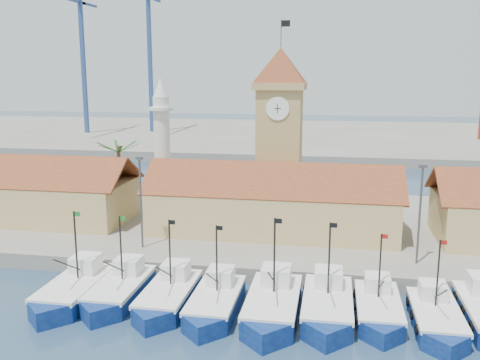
% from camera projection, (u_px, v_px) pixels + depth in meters
% --- Properties ---
extents(ground, '(400.00, 400.00, 0.00)m').
position_uv_depth(ground, '(241.00, 327.00, 39.43)').
color(ground, '#1C3A4C').
rests_on(ground, ground).
extents(quay, '(140.00, 32.00, 1.50)m').
position_uv_depth(quay, '(277.00, 226.00, 62.44)').
color(quay, gray).
rests_on(quay, ground).
extents(terminal, '(240.00, 80.00, 2.00)m').
position_uv_depth(terminal, '(310.00, 137.00, 145.39)').
color(terminal, gray).
rests_on(terminal, ground).
extents(boat_0, '(3.76, 10.30, 7.80)m').
position_uv_depth(boat_0, '(73.00, 292.00, 43.74)').
color(boat_0, navy).
rests_on(boat_0, ground).
extents(boat_1, '(3.56, 9.75, 7.38)m').
position_uv_depth(boat_1, '(119.00, 292.00, 43.80)').
color(boat_1, navy).
rests_on(boat_1, ground).
extents(boat_2, '(3.57, 9.78, 7.40)m').
position_uv_depth(boat_2, '(168.00, 298.00, 42.67)').
color(boat_2, navy).
rests_on(boat_2, ground).
extents(boat_3, '(3.51, 9.61, 7.27)m').
position_uv_depth(boat_3, '(215.00, 304.00, 41.50)').
color(boat_3, navy).
rests_on(boat_3, ground).
extents(boat_4, '(3.90, 10.68, 8.08)m').
position_uv_depth(boat_4, '(272.00, 308.00, 40.77)').
color(boat_4, navy).
rests_on(boat_4, ground).
extents(boat_5, '(3.74, 10.24, 7.75)m').
position_uv_depth(boat_5, '(327.00, 308.00, 40.70)').
color(boat_5, navy).
rests_on(boat_5, ground).
extents(boat_6, '(3.33, 9.13, 6.91)m').
position_uv_depth(boat_6, '(379.00, 311.00, 40.49)').
color(boat_6, navy).
rests_on(boat_6, ground).
extents(boat_7, '(3.36, 9.20, 6.96)m').
position_uv_depth(boat_7, '(437.00, 320.00, 38.94)').
color(boat_7, navy).
rests_on(boat_7, ground).
extents(hall_left, '(31.20, 10.13, 7.61)m').
position_uv_depth(hall_left, '(5.00, 196.00, 63.39)').
color(hall_left, tan).
rests_on(hall_left, quay).
extents(hall_center, '(27.04, 10.13, 7.61)m').
position_uv_depth(hall_center, '(273.00, 208.00, 57.94)').
color(hall_center, tan).
rests_on(hall_center, quay).
extents(clock_tower, '(5.80, 5.80, 22.70)m').
position_uv_depth(clock_tower, '(280.00, 129.00, 62.14)').
color(clock_tower, tan).
rests_on(clock_tower, quay).
extents(minaret, '(3.00, 3.00, 16.30)m').
position_uv_depth(minaret, '(162.00, 143.00, 67.07)').
color(minaret, silver).
rests_on(minaret, quay).
extents(palm_tree, '(5.60, 5.03, 8.39)m').
position_uv_depth(palm_tree, '(119.00, 172.00, 66.68)').
color(palm_tree, brown).
rests_on(palm_tree, quay).
extents(lamp_posts, '(80.70, 0.25, 9.03)m').
position_uv_depth(lamp_posts, '(269.00, 204.00, 49.64)').
color(lamp_posts, '#3F3F44').
rests_on(lamp_posts, quay).
extents(crane_blue_far, '(1.00, 35.27, 42.53)m').
position_uv_depth(crane_blue_far, '(79.00, 44.00, 141.43)').
color(crane_blue_far, navy).
rests_on(crane_blue_far, terminal).
extents(crane_blue_near, '(1.00, 31.41, 44.30)m').
position_uv_depth(crane_blue_near, '(148.00, 42.00, 144.81)').
color(crane_blue_near, navy).
rests_on(crane_blue_near, terminal).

